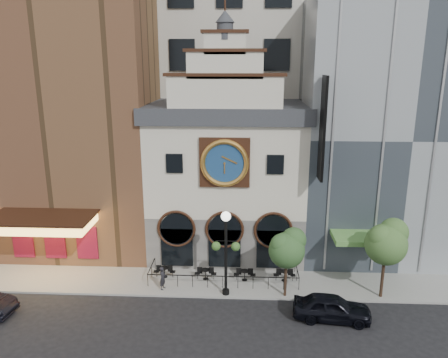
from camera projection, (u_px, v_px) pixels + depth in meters
The scene contains 16 objects.
ground at pixel (222, 299), 29.50m from camera, with size 120.00×120.00×0.00m, color black.
sidewalk at pixel (224, 280), 31.89m from camera, with size 44.00×5.00×0.15m, color gray.
clock_building at pixel (227, 174), 35.26m from camera, with size 12.60×8.78×18.65m.
theater_building at pixel (73, 97), 36.37m from camera, with size 14.00×15.60×25.00m.
retail_building at pixel (386, 129), 35.81m from camera, with size 14.00×14.40×20.00m.
office_tower at pixel (232, 14), 43.47m from camera, with size 20.00×16.00×40.00m, color beige.
cafe_railing at pixel (224, 273), 31.75m from camera, with size 10.60×2.60×0.90m, color black, non-canonical shape.
bistro_0 at pixel (165, 271), 32.02m from camera, with size 1.58×0.68×0.90m.
bistro_1 at pixel (206, 273), 31.72m from camera, with size 1.58×0.68×0.90m.
bistro_2 at pixel (245, 274), 31.55m from camera, with size 1.58×0.68×0.90m.
bistro_3 at pixel (284, 275), 31.50m from camera, with size 1.58×0.68×0.90m.
car_right at pixel (332, 308), 26.98m from camera, with size 1.92×4.77×1.63m, color black.
pedestrian at pixel (163, 278), 30.27m from camera, with size 0.60×0.40×1.65m, color black.
lamppost at pixel (226, 244), 28.86m from camera, with size 1.91×0.65×5.96m.
tree_left at pixel (287, 247), 28.74m from camera, with size 2.49×2.40×4.80m.
tree_right at pixel (387, 241), 28.50m from camera, with size 2.85×2.74×5.49m.
Camera 1 is at (1.45, -26.26, 15.64)m, focal length 35.00 mm.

